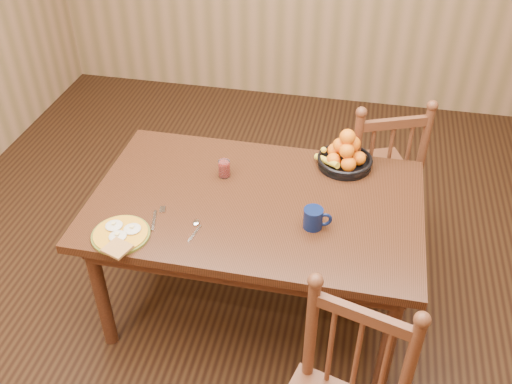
% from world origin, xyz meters
% --- Properties ---
extents(room, '(4.52, 5.02, 2.72)m').
position_xyz_m(room, '(0.00, 0.00, 1.35)').
color(room, black).
rests_on(room, ground).
extents(dining_table, '(1.60, 1.00, 0.75)m').
position_xyz_m(dining_table, '(0.00, 0.00, 0.67)').
color(dining_table, black).
rests_on(dining_table, ground).
extents(chair_far, '(0.60, 0.59, 1.03)m').
position_xyz_m(chair_far, '(0.57, 0.68, 0.50)').
color(chair_far, '#492516').
rests_on(chair_far, ground).
extents(breakfast_plate, '(0.26, 0.30, 0.04)m').
position_xyz_m(breakfast_plate, '(-0.54, -0.38, 0.76)').
color(breakfast_plate, '#59601E').
rests_on(breakfast_plate, dining_table).
extents(fork, '(0.05, 0.18, 0.00)m').
position_xyz_m(fork, '(-0.43, -0.22, 0.75)').
color(fork, silver).
rests_on(fork, dining_table).
extents(spoon, '(0.05, 0.16, 0.01)m').
position_xyz_m(spoon, '(-0.23, -0.25, 0.75)').
color(spoon, silver).
rests_on(spoon, dining_table).
extents(coffee_mug, '(0.13, 0.09, 0.10)m').
position_xyz_m(coffee_mug, '(0.30, -0.14, 0.80)').
color(coffee_mug, '#0A153A').
rests_on(coffee_mug, dining_table).
extents(juice_glass, '(0.06, 0.06, 0.09)m').
position_xyz_m(juice_glass, '(-0.20, 0.16, 0.79)').
color(juice_glass, silver).
rests_on(juice_glass, dining_table).
extents(fruit_bowl, '(0.29, 0.29, 0.22)m').
position_xyz_m(fruit_bowl, '(0.39, 0.38, 0.81)').
color(fruit_bowl, black).
rests_on(fruit_bowl, dining_table).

